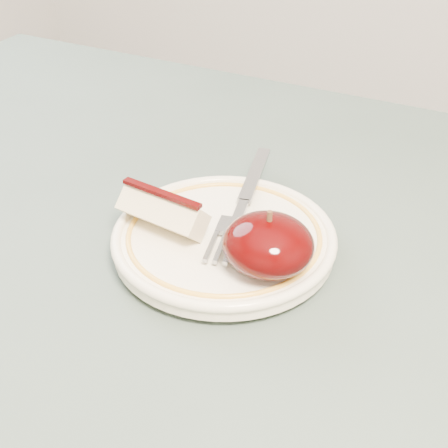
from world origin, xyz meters
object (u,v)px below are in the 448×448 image
at_px(plate, 224,238).
at_px(apple_half, 268,245).
at_px(table, 77,352).
at_px(fork, 244,202).

bearing_deg(plate, apple_half, -26.07).
height_order(table, fork, fork).
relative_size(apple_half, fork, 0.37).
bearing_deg(apple_half, plate, 153.93).
relative_size(table, apple_half, 13.04).
distance_m(plate, apple_half, 0.06).
distance_m(plate, fork, 0.04).
xyz_separation_m(apple_half, fork, (-0.05, 0.07, -0.02)).
relative_size(table, plate, 4.89).
height_order(table, apple_half, apple_half).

